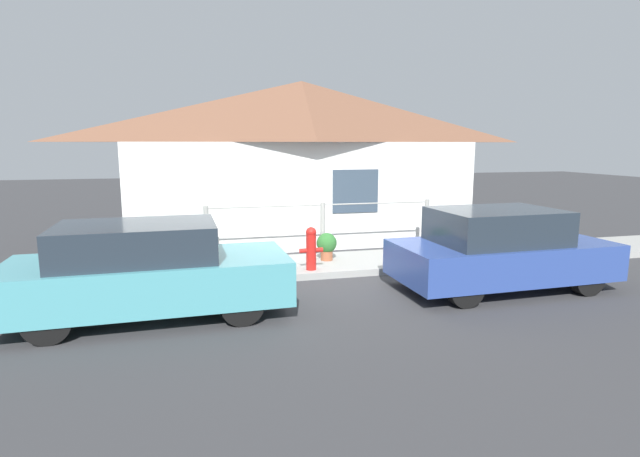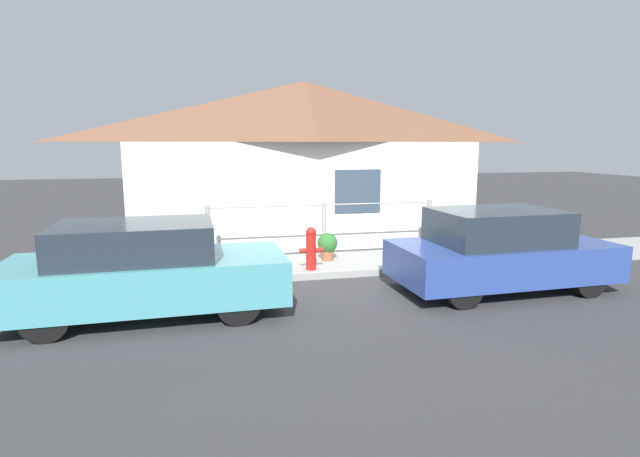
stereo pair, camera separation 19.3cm
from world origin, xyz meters
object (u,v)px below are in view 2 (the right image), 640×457
car_left (145,270)px  fire_hydrant (311,247)px  potted_plant_by_fence (146,252)px  potted_plant_near_hydrant (327,245)px  car_right (500,251)px

car_left → fire_hydrant: (2.77, 1.59, -0.13)m
fire_hydrant → car_left: bearing=-150.2°
car_left → potted_plant_by_fence: car_left is taller
fire_hydrant → potted_plant_near_hydrant: (0.48, 0.68, -0.11)m
car_left → potted_plant_by_fence: 2.41m
car_left → potted_plant_near_hydrant: size_ratio=7.02×
fire_hydrant → potted_plant_by_fence: 3.12m
car_left → fire_hydrant: car_left is taller
car_left → car_right: (5.69, 0.00, -0.00)m
potted_plant_near_hydrant → car_right: bearing=-42.9°
car_left → fire_hydrant: 3.19m
potted_plant_near_hydrant → car_left: bearing=-145.1°
potted_plant_near_hydrant → potted_plant_by_fence: (-3.50, 0.12, 0.00)m
potted_plant_near_hydrant → fire_hydrant: bearing=-125.4°
fire_hydrant → potted_plant_near_hydrant: 0.84m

